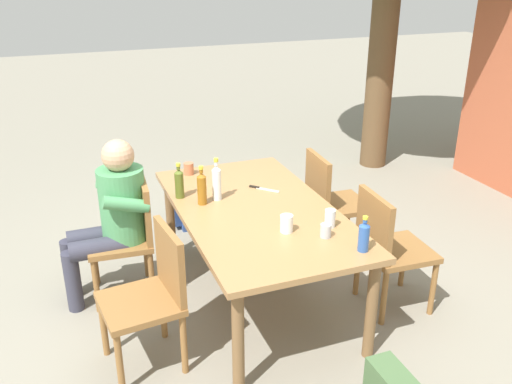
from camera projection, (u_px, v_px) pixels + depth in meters
The scene contains 17 objects.
ground_plane at pixel (256, 298), 4.04m from camera, with size 24.00×24.00×0.00m, color gray.
dining_table at pixel (256, 218), 3.79m from camera, with size 1.84×1.01×0.72m.
chair_near_left at pixel (130, 232), 3.93m from camera, with size 0.47×0.47×0.87m.
chair_far_left at pixel (330, 199), 4.47m from camera, with size 0.47×0.47×0.87m.
chair_near_right at pixel (152, 292), 3.24m from camera, with size 0.49×0.49×0.87m.
chair_far_right at pixel (388, 245), 3.76m from camera, with size 0.46×0.46×0.87m.
person_in_white_shirt at pixel (112, 213), 3.84m from camera, with size 0.47×0.61×1.18m.
bottle_clear at pixel (217, 182), 3.84m from camera, with size 0.06×0.06×0.31m.
bottle_amber at pixel (202, 188), 3.78m from camera, with size 0.06×0.06×0.28m.
bottle_blue at pixel (364, 236), 3.18m from camera, with size 0.06×0.06×0.22m.
bottle_olive at pixel (179, 183), 3.88m from camera, with size 0.06×0.06×0.26m.
cup_white at pixel (287, 224), 3.41m from camera, with size 0.08×0.08×0.11m, color white.
cup_glass at pixel (330, 218), 3.48m from camera, with size 0.07×0.07×0.12m, color silver.
cup_steel at pixel (326, 231), 3.36m from camera, with size 0.07×0.07×0.08m, color #B2B7BC.
cup_terracotta at pixel (189, 169), 4.32m from camera, with size 0.08×0.08×0.09m, color #BC6B47.
table_knife at pixel (262, 188), 4.06m from camera, with size 0.19×0.18×0.01m.
backpack_by_far_side at pixel (188, 204), 5.07m from camera, with size 0.31×0.26×0.42m.
Camera 1 is at (3.19, -1.21, 2.30)m, focal length 38.77 mm.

